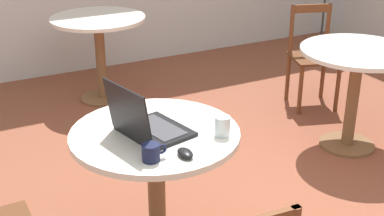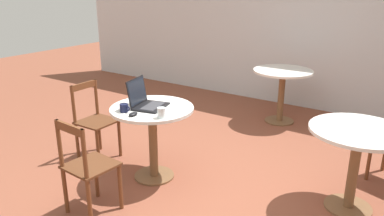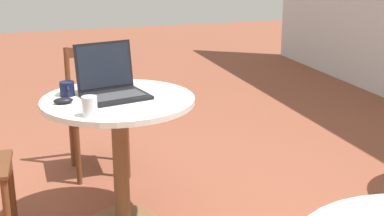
{
  "view_description": "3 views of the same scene",
  "coord_description": "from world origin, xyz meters",
  "px_view_note": "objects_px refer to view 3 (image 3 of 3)",
  "views": [
    {
      "loc": [
        -1.47,
        -2.02,
        1.89
      ],
      "look_at": [
        -0.2,
        0.42,
        0.68
      ],
      "focal_mm": 50.0,
      "sensor_mm": 36.0,
      "label": 1
    },
    {
      "loc": [
        1.69,
        -2.54,
        1.92
      ],
      "look_at": [
        -0.37,
        0.5,
        0.68
      ],
      "focal_mm": 35.0,
      "sensor_mm": 36.0,
      "label": 2
    },
    {
      "loc": [
        2.15,
        -0.37,
        1.55
      ],
      "look_at": [
        -0.37,
        0.45,
        0.73
      ],
      "focal_mm": 50.0,
      "sensor_mm": 36.0,
      "label": 3
    }
  ],
  "objects_px": {
    "laptop": "(112,86)",
    "mouse": "(63,101)",
    "mug": "(67,89)",
    "drinking_glass": "(90,106)",
    "cafe_table_near": "(119,128)",
    "chair_near_left": "(96,111)"
  },
  "relations": [
    {
      "from": "cafe_table_near",
      "to": "laptop",
      "type": "height_order",
      "value": "laptop"
    },
    {
      "from": "mouse",
      "to": "mug",
      "type": "relative_size",
      "value": 0.88
    },
    {
      "from": "cafe_table_near",
      "to": "drinking_glass",
      "type": "xyz_separation_m",
      "value": [
        0.27,
        -0.18,
        0.22
      ]
    },
    {
      "from": "mouse",
      "to": "chair_near_left",
      "type": "bearing_deg",
      "value": 162.21
    },
    {
      "from": "cafe_table_near",
      "to": "laptop",
      "type": "relative_size",
      "value": 2.13
    },
    {
      "from": "cafe_table_near",
      "to": "mug",
      "type": "distance_m",
      "value": 0.35
    },
    {
      "from": "mug",
      "to": "drinking_glass",
      "type": "xyz_separation_m",
      "value": [
        0.39,
        0.07,
        0.01
      ]
    },
    {
      "from": "cafe_table_near",
      "to": "chair_near_left",
      "type": "relative_size",
      "value": 0.95
    },
    {
      "from": "laptop",
      "to": "mug",
      "type": "relative_size",
      "value": 3.38
    },
    {
      "from": "chair_near_left",
      "to": "mug",
      "type": "xyz_separation_m",
      "value": [
        0.71,
        -0.24,
        0.36
      ]
    },
    {
      "from": "mug",
      "to": "chair_near_left",
      "type": "bearing_deg",
      "value": 161.42
    },
    {
      "from": "mug",
      "to": "cafe_table_near",
      "type": "bearing_deg",
      "value": 63.51
    },
    {
      "from": "laptop",
      "to": "drinking_glass",
      "type": "xyz_separation_m",
      "value": [
        0.31,
        -0.16,
        -0.01
      ]
    },
    {
      "from": "cafe_table_near",
      "to": "drinking_glass",
      "type": "relative_size",
      "value": 8.54
    },
    {
      "from": "cafe_table_near",
      "to": "chair_near_left",
      "type": "distance_m",
      "value": 0.85
    },
    {
      "from": "cafe_table_near",
      "to": "drinking_glass",
      "type": "height_order",
      "value": "drinking_glass"
    },
    {
      "from": "laptop",
      "to": "mouse",
      "type": "relative_size",
      "value": 3.84
    },
    {
      "from": "chair_near_left",
      "to": "laptop",
      "type": "height_order",
      "value": "laptop"
    },
    {
      "from": "mug",
      "to": "drinking_glass",
      "type": "distance_m",
      "value": 0.4
    },
    {
      "from": "cafe_table_near",
      "to": "laptop",
      "type": "xyz_separation_m",
      "value": [
        -0.05,
        -0.02,
        0.22
      ]
    },
    {
      "from": "mouse",
      "to": "drinking_glass",
      "type": "height_order",
      "value": "drinking_glass"
    },
    {
      "from": "chair_near_left",
      "to": "mug",
      "type": "relative_size",
      "value": 7.62
    }
  ]
}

